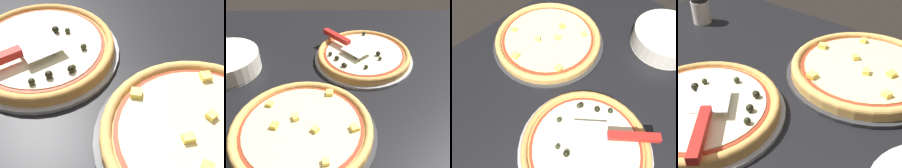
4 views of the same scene
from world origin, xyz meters
TOP-DOWN VIEW (x-y plane):
  - ground_plane at (0.00, 0.00)cm, footprint 137.59×109.84cm
  - pizza_pan_front at (-2.91, -7.27)cm, footprint 38.22×38.22cm
  - pizza_front at (-2.89, -7.24)cm, footprint 35.93×35.93cm
  - pizza_pan_back at (17.75, 30.61)cm, footprint 42.13×42.13cm
  - pizza_back at (17.74, 30.60)cm, footprint 39.60×39.60cm
  - serving_spatula at (5.75, -12.84)cm, footprint 19.47×20.87cm

SIDE VIEW (x-z plane):
  - ground_plane at x=0.00cm, z-range -3.60..0.00cm
  - pizza_pan_front at x=-2.91cm, z-range 0.00..1.00cm
  - pizza_pan_back at x=17.75cm, z-range 0.00..1.00cm
  - pizza_front at x=-2.89cm, z-range 0.44..4.62cm
  - pizza_back at x=17.74cm, z-range 0.79..4.33cm
  - serving_spatula at x=5.75cm, z-range 4.98..6.98cm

